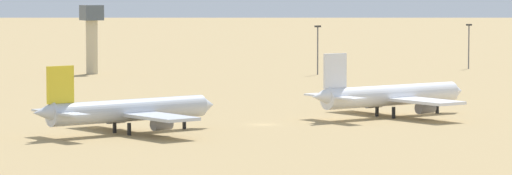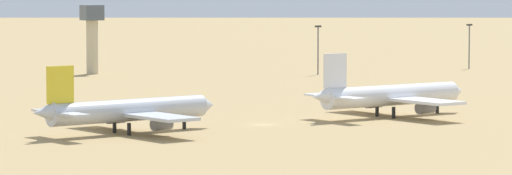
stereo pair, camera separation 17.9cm
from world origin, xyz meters
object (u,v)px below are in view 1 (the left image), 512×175
at_px(light_pole_east, 469,42).
at_px(parked_jet_yellow_3, 127,111).
at_px(parked_jet_white_4, 390,96).
at_px(light_pole_mid, 318,46).
at_px(control_tower, 92,32).

bearing_deg(light_pole_east, parked_jet_yellow_3, -143.62).
xyz_separation_m(parked_jet_yellow_3, parked_jet_white_4, (53.42, 3.44, 0.18)).
bearing_deg(parked_jet_white_4, light_pole_mid, 57.82).
xyz_separation_m(control_tower, light_pole_mid, (52.45, -31.43, -3.47)).
distance_m(control_tower, light_pole_east, 108.24).
distance_m(parked_jet_white_4, light_pole_mid, 118.66).
xyz_separation_m(parked_jet_yellow_3, light_pole_mid, (102.25, 111.53, 4.02)).
bearing_deg(light_pole_mid, parked_jet_white_4, -114.31).
relative_size(control_tower, light_pole_east, 1.45).
bearing_deg(light_pole_mid, control_tower, 149.07).
distance_m(parked_jet_white_4, light_pole_east, 148.93).
bearing_deg(light_pole_mid, light_pole_east, 2.03).
bearing_deg(control_tower, parked_jet_white_4, -88.51).
height_order(control_tower, light_pole_east, control_tower).
relative_size(parked_jet_white_4, light_pole_mid, 2.76).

